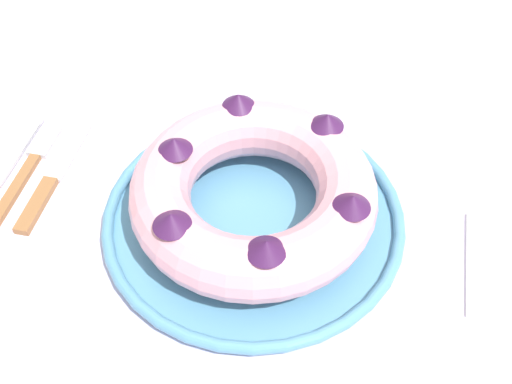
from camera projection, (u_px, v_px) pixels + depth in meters
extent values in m
cube|color=silver|center=(247.00, 255.00, 0.61)|extent=(1.37, 1.21, 0.03)
cylinder|color=brown|center=(25.00, 109.00, 1.31)|extent=(0.06, 0.06, 0.70)
cylinder|color=#518EB2|center=(256.00, 220.00, 0.62)|extent=(0.30, 0.30, 0.01)
torus|color=#518EB2|center=(256.00, 215.00, 0.61)|extent=(0.31, 0.31, 0.01)
torus|color=#E09EAD|center=(256.00, 192.00, 0.58)|extent=(0.24, 0.24, 0.06)
cone|color=#3D1947|center=(352.00, 201.00, 0.53)|extent=(0.05, 0.05, 0.01)
cone|color=#3D1947|center=(327.00, 120.00, 0.60)|extent=(0.04, 0.04, 0.01)
cone|color=#3D1947|center=(238.00, 100.00, 0.62)|extent=(0.04, 0.04, 0.01)
cone|color=#3D1947|center=(174.00, 144.00, 0.58)|extent=(0.05, 0.05, 0.01)
cone|color=#3D1947|center=(171.00, 220.00, 0.52)|extent=(0.05, 0.05, 0.01)
cone|color=#3D1947|center=(266.00, 247.00, 0.50)|extent=(0.05, 0.05, 0.01)
cube|color=#936038|center=(9.00, 200.00, 0.64)|extent=(0.01, 0.13, 0.01)
cube|color=silver|center=(46.00, 141.00, 0.70)|extent=(0.02, 0.05, 0.01)
cube|color=silver|center=(15.00, 150.00, 0.69)|extent=(0.02, 0.11, 0.00)
cube|color=#936038|center=(37.00, 205.00, 0.63)|extent=(0.02, 0.08, 0.01)
cube|color=silver|center=(68.00, 151.00, 0.68)|extent=(0.02, 0.09, 0.00)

